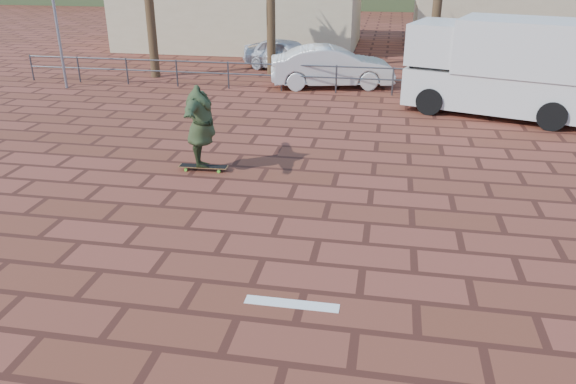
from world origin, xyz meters
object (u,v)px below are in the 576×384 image
object	(u,v)px
skateboarder	(201,126)
campervan	(505,65)
car_silver	(287,55)
car_white	(332,67)
longboard	(203,167)

from	to	relation	value
skateboarder	campervan	size ratio (longest dim) A/B	0.39
skateboarder	car_silver	distance (m)	12.00
car_white	skateboarder	bearing A→B (deg)	155.22
campervan	car_white	distance (m)	6.33
campervan	car_white	bearing A→B (deg)	170.87
longboard	car_white	bearing A→B (deg)	75.17
campervan	car_silver	size ratio (longest dim) A/B	1.55
campervan	car_silver	distance (m)	9.66
skateboarder	car_white	world-z (taller)	skateboarder
campervan	car_silver	xyz separation A→B (m)	(-7.82, 5.61, -0.86)
campervan	car_silver	world-z (taller)	campervan
campervan	longboard	bearing A→B (deg)	-122.05
longboard	skateboarder	size ratio (longest dim) A/B	0.49
campervan	car_white	size ratio (longest dim) A/B	1.33
campervan	car_white	world-z (taller)	campervan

